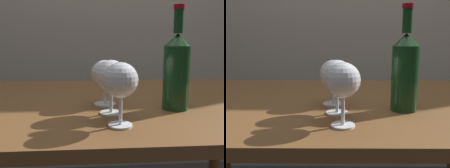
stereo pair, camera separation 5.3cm
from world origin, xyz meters
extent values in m
cube|color=brown|center=(0.00, 0.00, 0.75)|extent=(1.28, 0.80, 0.03)
cylinder|color=brown|center=(0.58, 0.34, 0.37)|extent=(0.06, 0.06, 0.74)
cylinder|color=white|center=(0.01, -0.28, 0.77)|extent=(0.06, 0.06, 0.00)
cylinder|color=white|center=(0.01, -0.28, 0.81)|extent=(0.01, 0.01, 0.08)
sphere|color=white|center=(0.01, -0.28, 0.87)|extent=(0.08, 0.08, 0.08)
ellipsoid|color=#470A16|center=(0.01, -0.28, 0.87)|extent=(0.07, 0.07, 0.03)
cylinder|color=white|center=(0.00, -0.18, 0.77)|extent=(0.06, 0.06, 0.00)
cylinder|color=white|center=(0.00, -0.18, 0.81)|extent=(0.01, 0.01, 0.07)
sphere|color=white|center=(0.00, -0.18, 0.87)|extent=(0.09, 0.09, 0.09)
ellipsoid|color=#EACC66|center=(0.00, -0.18, 0.87)|extent=(0.08, 0.08, 0.04)
cylinder|color=white|center=(-0.01, -0.08, 0.77)|extent=(0.07, 0.07, 0.00)
cylinder|color=white|center=(-0.01, -0.08, 0.80)|extent=(0.01, 0.01, 0.06)
sphere|color=white|center=(-0.01, -0.08, 0.86)|extent=(0.09, 0.09, 0.09)
ellipsoid|color=beige|center=(-0.01, -0.08, 0.86)|extent=(0.08, 0.08, 0.04)
cylinder|color=#143819|center=(0.19, -0.14, 0.86)|extent=(0.07, 0.07, 0.18)
cone|color=#143819|center=(0.19, -0.14, 0.96)|extent=(0.07, 0.07, 0.03)
cylinder|color=#143819|center=(0.19, -0.14, 1.01)|extent=(0.03, 0.03, 0.07)
cylinder|color=maroon|center=(0.19, -0.14, 1.05)|extent=(0.03, 0.03, 0.01)
camera|label=1|loc=(-0.05, -0.83, 0.96)|focal=39.77mm
camera|label=2|loc=(0.01, -0.83, 0.96)|focal=39.77mm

